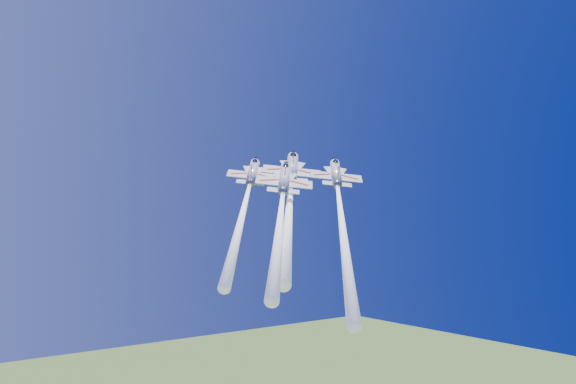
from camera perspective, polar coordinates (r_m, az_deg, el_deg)
jet_lead at (r=103.16m, az=0.17°, el=-0.59°), size 25.35×33.71×34.30m
jet_left at (r=96.76m, az=-3.86°, el=-1.13°), size 22.23×29.81×32.25m
jet_right at (r=97.38m, az=4.72°, el=-2.02°), size 26.37×35.62×40.53m
jet_slot at (r=93.66m, az=-0.62°, el=-1.72°), size 22.79×30.34×31.21m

